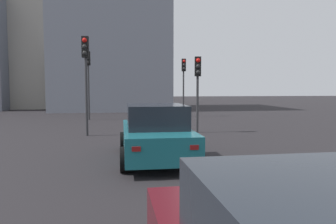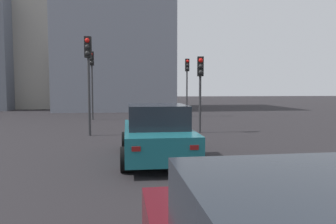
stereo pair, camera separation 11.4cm
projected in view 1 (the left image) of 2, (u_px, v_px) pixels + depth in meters
name	position (u px, v px, depth m)	size (l,w,h in m)	color
car_teal_lead	(156.00, 133.00, 9.23)	(4.39, 2.08, 1.62)	#19606B
traffic_light_near_left	(198.00, 78.00, 14.66)	(0.32, 0.30, 3.53)	#2D2D30
traffic_light_near_right	(184.00, 75.00, 23.02)	(0.32, 0.29, 4.21)	#2D2D30
traffic_light_far_left	(88.00, 71.00, 20.61)	(0.33, 0.31, 4.46)	#2D2D30
traffic_light_far_right	(86.00, 65.00, 13.63)	(0.32, 0.30, 4.30)	#2D2D30
building_facade_left	(112.00, 28.00, 31.82)	(10.84, 10.73, 16.23)	gray
building_facade_center	(47.00, 52.00, 38.06)	(15.61, 8.96, 12.88)	gray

